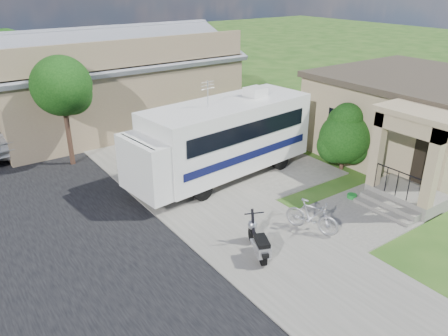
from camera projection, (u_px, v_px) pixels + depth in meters
ground at (282, 227)px, 13.93m from camera, size 120.00×120.00×0.00m
sidewalk_slab at (125, 143)px, 20.86m from camera, size 4.00×80.00×0.06m
driveway_slab at (235, 169)px, 18.08m from camera, size 7.00×6.00×0.05m
walk_slab at (368, 212)px, 14.76m from camera, size 4.00×3.00×0.05m
house at (414, 116)px, 18.99m from camera, size 9.47×7.80×3.54m
warehouse at (109, 85)px, 23.56m from camera, size 12.50×8.40×5.04m
street_tree_a at (64, 88)px, 17.42m from camera, size 2.44×2.40×4.58m
street_tree_b at (10, 52)px, 24.83m from camera, size 2.44×2.40×4.73m
motorhome at (222, 137)px, 16.79m from camera, size 7.86×3.21×3.92m
shrub at (345, 135)px, 17.69m from camera, size 2.29×2.19×2.81m
scooter at (259, 242)px, 12.27m from camera, size 0.92×1.58×1.09m
bicycle at (312, 218)px, 13.45m from camera, size 1.10×1.78×1.03m
garden_hose at (352, 197)px, 15.68m from camera, size 0.35×0.35×0.16m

